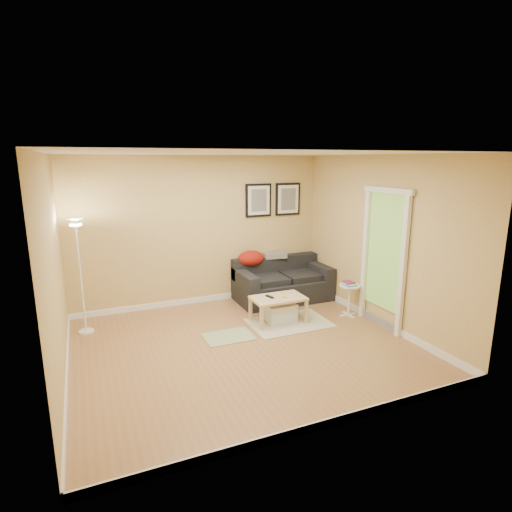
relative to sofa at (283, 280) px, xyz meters
name	(u,v)px	position (x,y,z in m)	size (l,w,h in m)	color
floor	(244,346)	(-1.38, -1.53, -0.38)	(4.50, 4.50, 0.00)	#9A6B42
ceiling	(242,153)	(-1.38, -1.53, 2.23)	(4.50, 4.50, 0.00)	white
wall_back	(201,231)	(-1.38, 0.47, 0.92)	(4.50, 4.50, 0.00)	tan
wall_front	(326,302)	(-1.38, -3.53, 0.92)	(4.50, 4.50, 0.00)	tan
wall_left	(54,273)	(-3.63, -1.53, 0.92)	(4.00, 4.00, 0.00)	tan
wall_right	(380,242)	(0.87, -1.53, 0.92)	(4.00, 4.00, 0.00)	tan
baseboard_back	(204,299)	(-1.38, 0.46, -0.33)	(4.50, 0.02, 0.10)	white
baseboard_front	(320,425)	(-1.38, -3.52, -0.33)	(4.50, 0.02, 0.10)	white
baseboard_left	(67,375)	(-3.62, -1.53, -0.33)	(0.02, 4.00, 0.10)	white
baseboard_right	(374,319)	(0.86, -1.53, -0.33)	(0.02, 4.00, 0.10)	white
sofa	(283,280)	(0.00, 0.00, 0.00)	(1.70, 0.90, 0.75)	black
red_throw	(251,258)	(-0.52, 0.28, 0.40)	(0.48, 0.36, 0.28)	maroon
plaid_throw	(275,255)	(-0.02, 0.33, 0.41)	(0.42, 0.26, 0.10)	tan
framed_print_left	(258,200)	(-0.30, 0.45, 1.43)	(0.50, 0.04, 0.60)	black
framed_print_right	(288,199)	(0.30, 0.45, 1.43)	(0.50, 0.04, 0.60)	black
area_rug	(289,323)	(-0.42, -1.05, -0.37)	(1.25, 0.85, 0.01)	beige
green_runner	(229,337)	(-1.48, -1.17, -0.37)	(0.70, 0.50, 0.01)	#668C4C
coffee_table	(278,310)	(-0.56, -0.93, -0.17)	(0.83, 0.51, 0.41)	#E0B988
remote_control	(270,297)	(-0.69, -0.89, 0.05)	(0.05, 0.16, 0.02)	black
tape_roll	(284,297)	(-0.49, -0.99, 0.05)	(0.07, 0.07, 0.03)	yellow
storage_bin	(280,312)	(-0.51, -0.91, -0.23)	(0.48, 0.35, 0.29)	white
side_table	(349,300)	(0.64, -1.14, -0.11)	(0.34, 0.34, 0.53)	white
book_stack	(349,283)	(0.62, -1.15, 0.18)	(0.16, 0.21, 0.07)	teal
floor_lamp	(81,280)	(-3.38, -0.16, 0.44)	(0.22, 0.22, 1.72)	white
doorway	(383,262)	(0.82, -1.68, 0.65)	(0.12, 1.01, 2.13)	white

